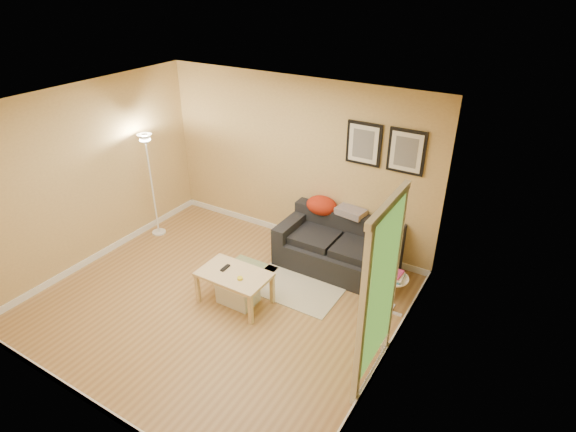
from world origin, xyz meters
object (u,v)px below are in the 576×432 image
Objects in this scene: sofa at (337,245)px; storage_bin at (238,292)px; book_stack at (396,275)px; side_table at (392,295)px; coffee_table at (235,288)px; floor_lamp at (152,189)px.

storage_bin is at bearing -118.40° from sofa.
side_table is at bearing 149.01° from book_stack.
side_table reaches higher than coffee_table.
coffee_table is at bearing -154.96° from side_table.
floor_lamp is (-4.02, -0.06, 0.54)m from side_table.
floor_lamp is (-2.97, -0.63, 0.44)m from sofa.
storage_bin is 1.99m from side_table.
book_stack is (1.06, -0.58, 0.21)m from sofa.
floor_lamp reaches higher than storage_bin.
sofa is 1.20m from side_table.
side_table is 4.06m from floor_lamp.
side_table is 0.32× the size of floor_lamp.
book_stack is at bearing 24.33° from storage_bin.
floor_lamp is (-4.03, -0.05, 0.23)m from book_stack.
floor_lamp is at bearing 169.22° from book_stack.
sofa reaches higher than coffee_table.
coffee_table is 3.84× the size of book_stack.
floor_lamp reaches higher than coffee_table.
storage_bin is at bearing 49.74° from coffee_table.
sofa is at bearing 61.60° from storage_bin.
sofa is at bearing 63.43° from coffee_table.
book_stack is (1.84, 0.85, 0.36)m from coffee_table.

